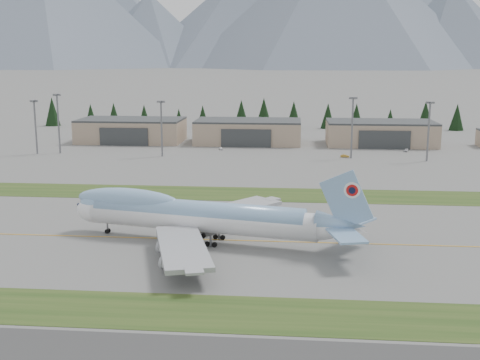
# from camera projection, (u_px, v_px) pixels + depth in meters

# --- Properties ---
(ground) EXTENTS (7000.00, 7000.00, 0.00)m
(ground) POSITION_uv_depth(u_px,v_px,m) (265.00, 241.00, 130.53)
(ground) COLOR #5E5E5C
(ground) RESTS_ON ground
(grass_strip_near) EXTENTS (400.00, 14.00, 0.08)m
(grass_strip_near) POSITION_uv_depth(u_px,v_px,m) (253.00, 315.00, 93.46)
(grass_strip_near) COLOR #254117
(grass_strip_near) RESTS_ON ground
(grass_strip_far) EXTENTS (400.00, 18.00, 0.08)m
(grass_strip_far) POSITION_uv_depth(u_px,v_px,m) (272.00, 195.00, 174.43)
(grass_strip_far) COLOR #254117
(grass_strip_far) RESTS_ON ground
(taxiway_line_main) EXTENTS (400.00, 0.40, 0.02)m
(taxiway_line_main) POSITION_uv_depth(u_px,v_px,m) (265.00, 241.00, 130.53)
(taxiway_line_main) COLOR orange
(taxiway_line_main) RESTS_ON ground
(boeing_747_freighter) EXTENTS (67.43, 56.76, 17.69)m
(boeing_747_freighter) POSITION_uv_depth(u_px,v_px,m) (198.00, 216.00, 129.13)
(boeing_747_freighter) COLOR white
(boeing_747_freighter) RESTS_ON ground
(hangar_left) EXTENTS (48.00, 26.60, 10.80)m
(hangar_left) POSITION_uv_depth(u_px,v_px,m) (131.00, 130.00, 281.78)
(hangar_left) COLOR tan
(hangar_left) RESTS_ON ground
(hangar_center) EXTENTS (48.00, 26.60, 10.80)m
(hangar_center) POSITION_uv_depth(u_px,v_px,m) (248.00, 131.00, 276.98)
(hangar_center) COLOR tan
(hangar_center) RESTS_ON ground
(hangar_right) EXTENTS (48.00, 26.60, 10.80)m
(hangar_right) POSITION_uv_depth(u_px,v_px,m) (380.00, 133.00, 271.74)
(hangar_right) COLOR tan
(hangar_right) RESTS_ON ground
(floodlight_masts) EXTENTS (159.04, 9.49, 24.43)m
(floodlight_masts) POSITION_uv_depth(u_px,v_px,m) (203.00, 116.00, 237.61)
(floodlight_masts) COLOR slate
(floodlight_masts) RESTS_ON ground
(service_vehicle_a) EXTENTS (2.29, 3.55, 1.13)m
(service_vehicle_a) POSITION_uv_depth(u_px,v_px,m) (221.00, 150.00, 258.13)
(service_vehicle_a) COLOR white
(service_vehicle_a) RESTS_ON ground
(service_vehicle_b) EXTENTS (3.59, 1.42, 1.16)m
(service_vehicle_b) POSITION_uv_depth(u_px,v_px,m) (345.00, 157.00, 238.81)
(service_vehicle_b) COLOR #AE822B
(service_vehicle_b) RESTS_ON ground
(service_vehicle_c) EXTENTS (2.67, 4.12, 1.11)m
(service_vehicle_c) POSITION_uv_depth(u_px,v_px,m) (406.00, 152.00, 253.07)
(service_vehicle_c) COLOR #A8A7AC
(service_vehicle_c) RESTS_ON ground
(conifer_belt) EXTENTS (269.16, 14.40, 16.65)m
(conifer_belt) POSITION_uv_depth(u_px,v_px,m) (276.00, 115.00, 335.96)
(conifer_belt) COLOR black
(conifer_belt) RESTS_ON ground
(mountain_ridge_front) EXTENTS (4279.14, 1208.71, 509.44)m
(mountain_ridge_front) POSITION_uv_depth(u_px,v_px,m) (248.00, 5.00, 2202.61)
(mountain_ridge_front) COLOR #4F5D69
(mountain_ridge_front) RESTS_ON ground
(mountain_ridge_rear) EXTENTS (4494.61, 1055.09, 527.54)m
(mountain_ridge_rear) POSITION_uv_depth(u_px,v_px,m) (305.00, 10.00, 2903.23)
(mountain_ridge_rear) COLOR #4F5D69
(mountain_ridge_rear) RESTS_ON ground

